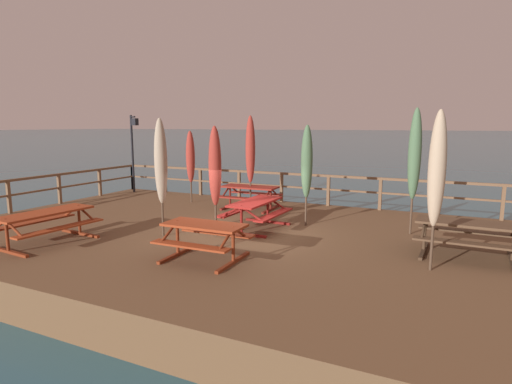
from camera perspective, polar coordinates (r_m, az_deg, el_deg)
The scene contains 17 objects.
ground_plane at distance 11.16m, azimuth -1.65°, elevation -9.71°, with size 600.00×600.00×0.00m, color #2D5B6B.
wooden_deck at distance 11.04m, azimuth -1.66°, elevation -7.74°, with size 16.14×9.75×0.80m, color brown.
railing_waterside_far at distance 15.06m, azimuth 6.59°, elevation 1.21°, with size 15.94×0.10×1.09m.
railing_side_left at distance 15.99m, azimuth -27.79°, elevation 0.67°, with size 0.10×9.55×1.09m.
picnic_table_front_left at distance 8.87m, azimuth -7.02°, elevation -5.64°, with size 1.74×1.44×0.78m.
picnic_table_front_right at distance 14.12m, azimuth -0.83°, elevation -0.04°, with size 1.91×1.47×0.78m.
picnic_table_back_right at distance 11.17m, azimuth -26.67°, elevation -3.41°, with size 1.57×2.30×0.78m.
picnic_table_mid_centre at distance 11.39m, azimuth -0.09°, elevation -2.24°, with size 1.45×1.95×0.78m.
picnic_table_mid_right at distance 10.00m, azimuth 26.80°, elevation -4.81°, with size 2.09×1.45×0.78m.
patio_umbrella_short_mid at distance 10.51m, azimuth -5.59°, elevation 3.43°, with size 0.32×0.32×2.78m.
patio_umbrella_short_front at distance 14.03m, azimuth -0.77°, elevation 5.74°, with size 0.32×0.32×3.11m.
patio_umbrella_tall_mid_left at distance 11.35m, azimuth 20.73°, elevation 4.75°, with size 0.32×0.32×3.23m.
patio_umbrella_short_back at distance 8.58m, azimuth 23.35°, elevation 2.77°, with size 0.32×0.32×3.09m.
patio_umbrella_tall_mid_right at distance 15.34m, azimuth -8.89°, elevation 4.69°, with size 0.32×0.32×2.59m.
patio_umbrella_tall_front at distance 11.65m, azimuth 6.91°, elevation 4.04°, with size 0.32×0.32×2.81m.
patio_umbrella_tall_back_left at distance 10.69m, azimuth -12.80°, elevation 4.00°, with size 0.32×0.32×2.97m.
lamp_post_hooked at distance 18.08m, azimuth -16.31°, elevation 6.55°, with size 0.61×0.44×3.20m.
Camera 1 is at (4.86, -9.39, 3.59)m, focal length 29.47 mm.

